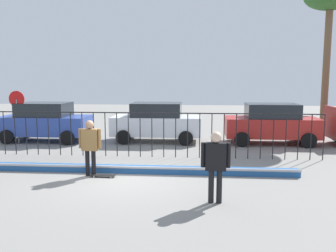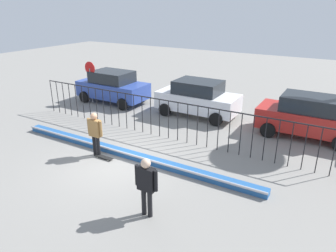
{
  "view_description": "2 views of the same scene",
  "coord_description": "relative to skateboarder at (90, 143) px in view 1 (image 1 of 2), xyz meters",
  "views": [
    {
      "loc": [
        2.29,
        -10.6,
        3.12
      ],
      "look_at": [
        1.18,
        2.16,
        1.37
      ],
      "focal_mm": 38.08,
      "sensor_mm": 36.0,
      "label": 1
    },
    {
      "loc": [
        6.99,
        -8.03,
        5.64
      ],
      "look_at": [
        1.25,
        1.71,
        1.21
      ],
      "focal_mm": 33.47,
      "sensor_mm": 36.0,
      "label": 2
    }
  ],
  "objects": [
    {
      "name": "parked_car_red",
      "position": [
        6.83,
        6.25,
        -0.1
      ],
      "size": [
        4.3,
        2.12,
        1.9
      ],
      "rotation": [
        0.0,
        0.0,
        -0.06
      ],
      "color": "#B2231E",
      "rests_on": "ground"
    },
    {
      "name": "parked_car_white",
      "position": [
        1.35,
        6.37,
        -0.1
      ],
      "size": [
        4.3,
        2.12,
        1.9
      ],
      "rotation": [
        0.0,
        0.0,
        -0.01
      ],
      "color": "silver",
      "rests_on": "ground"
    },
    {
      "name": "palm_tree_tall",
      "position": [
        10.08,
        8.9,
        5.91
      ],
      "size": [
        2.64,
        2.64,
        8.02
      ],
      "color": "brown",
      "rests_on": "ground"
    },
    {
      "name": "skateboarder",
      "position": [
        0.0,
        0.0,
        0.0
      ],
      "size": [
        0.72,
        0.27,
        1.79
      ],
      "rotation": [
        0.0,
        0.0,
        -0.13
      ],
      "color": "black",
      "rests_on": "ground"
    },
    {
      "name": "ground_plane",
      "position": [
        1.11,
        -0.17,
        -1.07
      ],
      "size": [
        60.0,
        60.0,
        0.0
      ],
      "primitive_type": "plane",
      "color": "gray"
    },
    {
      "name": "bowl_coping_ledge",
      "position": [
        1.11,
        0.52,
        -0.95
      ],
      "size": [
        11.0,
        0.4,
        0.27
      ],
      "color": "#235699",
      "rests_on": "ground"
    },
    {
      "name": "stop_sign",
      "position": [
        -5.1,
        5.19,
        0.54
      ],
      "size": [
        0.76,
        0.07,
        2.5
      ],
      "color": "slate",
      "rests_on": "ground"
    },
    {
      "name": "perimeter_fence",
      "position": [
        1.11,
        2.91,
        0.02
      ],
      "size": [
        14.04,
        0.04,
        1.77
      ],
      "color": "black",
      "rests_on": "ground"
    },
    {
      "name": "parked_car_blue",
      "position": [
        -4.13,
        5.99,
        -0.1
      ],
      "size": [
        4.3,
        2.12,
        1.9
      ],
      "rotation": [
        0.0,
        0.0,
        0.0
      ],
      "color": "#2D479E",
      "rests_on": "ground"
    },
    {
      "name": "camera_operator",
      "position": [
        3.83,
        -2.12,
        0.01
      ],
      "size": [
        0.73,
        0.27,
        1.81
      ],
      "rotation": [
        0.0,
        0.0,
        2.44
      ],
      "color": "black",
      "rests_on": "ground"
    },
    {
      "name": "skateboard",
      "position": [
        0.41,
        -0.07,
        -1.01
      ],
      "size": [
        0.8,
        0.2,
        0.07
      ],
      "rotation": [
        0.0,
        0.0,
        -0.06
      ],
      "color": "black",
      "rests_on": "ground"
    }
  ]
}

